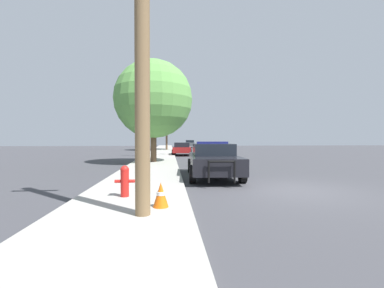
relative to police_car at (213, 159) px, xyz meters
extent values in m
plane|color=#3D3D42|center=(2.19, -3.11, -0.79)|extent=(110.00, 110.00, 0.00)
cube|color=#A3A099|center=(-2.91, -3.11, -0.72)|extent=(3.00, 110.00, 0.13)
cube|color=black|center=(0.00, -0.06, -0.12)|extent=(2.22, 5.03, 0.63)
cube|color=black|center=(0.01, 0.19, 0.44)|extent=(1.81, 2.65, 0.49)
cylinder|color=black|center=(0.86, -1.64, -0.44)|extent=(0.28, 0.71, 0.70)
cylinder|color=black|center=(-1.04, -1.53, -0.44)|extent=(0.28, 0.71, 0.70)
cylinder|color=black|center=(1.03, 1.42, -0.44)|extent=(0.28, 0.71, 0.70)
cylinder|color=black|center=(-0.87, 1.52, -0.44)|extent=(0.28, 0.71, 0.70)
cylinder|color=black|center=(0.29, -2.66, -0.22)|extent=(0.07, 0.07, 0.76)
cylinder|color=black|center=(-0.58, -2.62, -0.22)|extent=(0.07, 0.07, 0.76)
cylinder|color=black|center=(-0.15, -2.64, 0.13)|extent=(0.93, 0.12, 0.07)
cube|color=navy|center=(0.01, 0.19, 0.73)|extent=(1.41, 0.28, 0.09)
cube|color=navy|center=(0.97, -0.11, -0.09)|extent=(0.20, 3.55, 0.18)
cylinder|color=red|center=(-3.10, -4.17, -0.31)|extent=(0.22, 0.22, 0.69)
sphere|color=red|center=(-3.10, -4.17, 0.06)|extent=(0.23, 0.23, 0.23)
cylinder|color=red|center=(-3.29, -4.17, -0.24)|extent=(0.15, 0.09, 0.09)
cylinder|color=red|center=(-2.91, -4.17, -0.24)|extent=(0.15, 0.09, 0.09)
cylinder|color=brown|center=(-2.45, -5.89, 3.33)|extent=(0.31, 0.31, 7.97)
cylinder|color=#424247|center=(-3.80, 12.95, 2.15)|extent=(0.16, 0.16, 5.62)
cylinder|color=#424247|center=(-1.91, 12.95, 4.81)|extent=(3.79, 0.11, 0.11)
cube|color=black|center=(-0.02, 12.95, 4.36)|extent=(0.30, 0.24, 0.90)
sphere|color=red|center=(-0.02, 12.82, 4.66)|extent=(0.20, 0.20, 0.20)
sphere|color=orange|center=(-0.02, 12.82, 4.36)|extent=(0.20, 0.20, 0.20)
sphere|color=green|center=(-0.02, 12.82, 4.06)|extent=(0.20, 0.20, 0.20)
cube|color=maroon|center=(-0.60, 15.11, -0.19)|extent=(2.05, 4.22, 0.54)
cube|color=black|center=(-0.62, 14.90, 0.31)|extent=(1.66, 2.24, 0.45)
cylinder|color=black|center=(-1.35, 16.44, -0.46)|extent=(0.29, 0.67, 0.66)
cylinder|color=black|center=(0.34, 16.30, -0.46)|extent=(0.29, 0.67, 0.66)
cylinder|color=black|center=(-1.55, 13.91, -0.46)|extent=(0.29, 0.67, 0.66)
cylinder|color=black|center=(0.15, 13.77, -0.46)|extent=(0.29, 0.67, 0.66)
cube|color=#474C51|center=(2.07, 38.73, -0.12)|extent=(2.16, 4.65, 0.65)
cube|color=black|center=(2.06, 38.50, 0.44)|extent=(1.74, 2.47, 0.46)
cylinder|color=black|center=(1.30, 40.19, -0.44)|extent=(0.29, 0.71, 0.69)
cylinder|color=black|center=(3.07, 40.05, -0.44)|extent=(0.29, 0.71, 0.69)
cylinder|color=black|center=(1.08, 37.40, -0.44)|extent=(0.29, 0.71, 0.69)
cylinder|color=black|center=(2.85, 37.26, -0.44)|extent=(0.29, 0.71, 0.69)
cylinder|color=brown|center=(-2.32, 25.90, 1.42)|extent=(0.29, 0.29, 4.16)
sphere|color=#5B9947|center=(-2.32, 25.90, 5.18)|extent=(6.11, 6.11, 6.11)
cylinder|color=brown|center=(-2.98, 6.40, 0.74)|extent=(0.40, 0.40, 2.80)
sphere|color=#5B9947|center=(-2.98, 6.40, 3.59)|extent=(5.27, 5.27, 5.27)
cone|color=orange|center=(-2.10, -5.32, -0.38)|extent=(0.36, 0.36, 0.56)
cylinder|color=white|center=(-2.10, -5.32, -0.35)|extent=(0.20, 0.20, 0.08)
camera|label=1|loc=(-1.90, -11.16, 0.89)|focal=24.00mm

